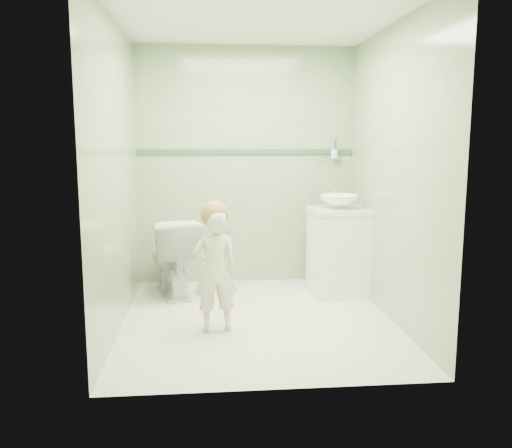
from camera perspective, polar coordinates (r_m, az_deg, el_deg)
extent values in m
plane|color=beige|center=(4.50, 0.18, -10.16)|extent=(2.50, 2.50, 0.00)
cube|color=gray|center=(5.50, -1.07, 6.14)|extent=(2.20, 0.04, 2.40)
cube|color=gray|center=(3.02, 2.46, 3.69)|extent=(2.20, 0.04, 2.40)
cube|color=gray|center=(4.29, -14.65, 5.01)|extent=(0.04, 2.50, 2.40)
cube|color=gray|center=(4.50, 14.34, 5.20)|extent=(0.04, 2.50, 2.40)
plane|color=white|center=(4.34, 0.20, 21.27)|extent=(2.50, 2.50, 0.00)
cube|color=#34543E|center=(5.48, -1.06, 7.70)|extent=(2.20, 0.02, 0.05)
cube|color=white|center=(5.20, 8.71, -3.05)|extent=(0.52, 0.50, 0.80)
cube|color=white|center=(5.13, 8.82, 1.44)|extent=(0.54, 0.52, 0.04)
imported|color=white|center=(5.12, 8.84, 2.37)|extent=(0.37, 0.37, 0.13)
cylinder|color=silver|center=(5.30, 8.33, 3.22)|extent=(0.03, 0.03, 0.18)
cylinder|color=silver|center=(5.25, 8.48, 4.04)|extent=(0.02, 0.12, 0.02)
cylinder|color=silver|center=(5.57, 7.68, 6.92)|extent=(0.26, 0.02, 0.02)
cylinder|color=silver|center=(5.57, 8.35, 7.42)|extent=(0.07, 0.07, 0.09)
cylinder|color=red|center=(5.57, 8.47, 8.14)|extent=(0.01, 0.01, 0.17)
cylinder|color=#6949AA|center=(5.55, 8.38, 8.14)|extent=(0.01, 0.01, 0.17)
cylinder|color=blue|center=(5.55, 8.28, 8.14)|extent=(0.01, 0.01, 0.17)
imported|color=white|center=(5.16, -8.90, -3.42)|extent=(0.59, 0.82, 0.75)
imported|color=#EFE6CF|center=(4.14, -4.38, -5.04)|extent=(0.37, 0.27, 0.95)
sphere|color=#A37339|center=(4.08, -4.46, 1.03)|extent=(0.21, 0.21, 0.21)
cylinder|color=#149C82|center=(3.96, -3.01, -1.03)|extent=(0.06, 0.14, 0.06)
cube|color=white|center=(4.00, -3.99, -0.38)|extent=(0.03, 0.03, 0.02)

